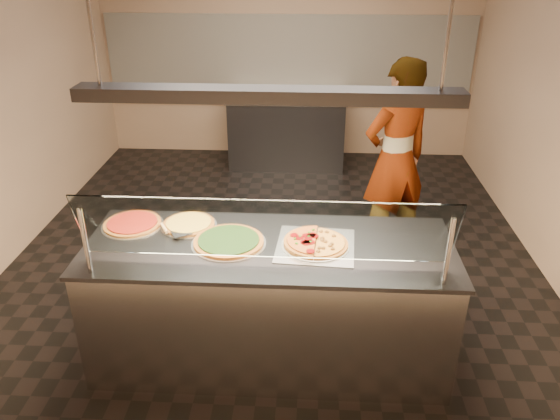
# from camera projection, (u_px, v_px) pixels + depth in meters

# --- Properties ---
(ground) EXTENTS (5.00, 6.00, 0.02)m
(ground) POSITION_uv_depth(u_px,v_px,m) (274.00, 261.00, 5.25)
(ground) COLOR black
(ground) RESTS_ON ground
(wall_back) EXTENTS (5.00, 0.02, 3.00)m
(wall_back) POSITION_uv_depth(u_px,v_px,m) (288.00, 45.00, 7.27)
(wall_back) COLOR tan
(wall_back) RESTS_ON ground
(wall_front) EXTENTS (5.00, 0.02, 3.00)m
(wall_front) POSITION_uv_depth(u_px,v_px,m) (213.00, 349.00, 1.89)
(wall_front) COLOR tan
(wall_front) RESTS_ON ground
(tile_band) EXTENTS (4.90, 0.02, 1.20)m
(tile_band) POSITION_uv_depth(u_px,v_px,m) (288.00, 61.00, 7.33)
(tile_band) COLOR silver
(tile_band) RESTS_ON wall_back
(serving_counter) EXTENTS (2.49, 0.94, 0.93)m
(serving_counter) POSITION_uv_depth(u_px,v_px,m) (270.00, 301.00, 3.87)
(serving_counter) COLOR #B7B7BC
(serving_counter) RESTS_ON ground
(sneeze_guard) EXTENTS (2.25, 0.18, 0.54)m
(sneeze_guard) POSITION_uv_depth(u_px,v_px,m) (264.00, 231.00, 3.22)
(sneeze_guard) COLOR #B7B7BC
(sneeze_guard) RESTS_ON serving_counter
(perforated_tray) EXTENTS (0.55, 0.55, 0.01)m
(perforated_tray) POSITION_uv_depth(u_px,v_px,m) (315.00, 245.00, 3.65)
(perforated_tray) COLOR silver
(perforated_tray) RESTS_ON serving_counter
(half_pizza_pepperoni) EXTENTS (0.25, 0.44, 0.05)m
(half_pizza_pepperoni) POSITION_uv_depth(u_px,v_px,m) (300.00, 241.00, 3.64)
(half_pizza_pepperoni) COLOR brown
(half_pizza_pepperoni) RESTS_ON perforated_tray
(half_pizza_sausage) EXTENTS (0.24, 0.44, 0.04)m
(half_pizza_sausage) POSITION_uv_depth(u_px,v_px,m) (331.00, 243.00, 3.63)
(half_pizza_sausage) COLOR brown
(half_pizza_sausage) RESTS_ON perforated_tray
(pizza_spinach) EXTENTS (0.50, 0.50, 0.03)m
(pizza_spinach) POSITION_uv_depth(u_px,v_px,m) (229.00, 241.00, 3.68)
(pizza_spinach) COLOR silver
(pizza_spinach) RESTS_ON serving_counter
(pizza_cheese) EXTENTS (0.40, 0.40, 0.03)m
(pizza_cheese) POSITION_uv_depth(u_px,v_px,m) (189.00, 223.00, 3.90)
(pizza_cheese) COLOR silver
(pizza_cheese) RESTS_ON serving_counter
(pizza_tomato) EXTENTS (0.44, 0.44, 0.03)m
(pizza_tomato) POSITION_uv_depth(u_px,v_px,m) (133.00, 223.00, 3.91)
(pizza_tomato) COLOR silver
(pizza_tomato) RESTS_ON serving_counter
(pizza_spatula) EXTENTS (0.26, 0.20, 0.02)m
(pizza_spatula) POSITION_uv_depth(u_px,v_px,m) (171.00, 229.00, 3.79)
(pizza_spatula) COLOR #B7B7BC
(pizza_spatula) RESTS_ON pizza_spinach
(prep_table) EXTENTS (1.55, 0.74, 0.93)m
(prep_table) POSITION_uv_depth(u_px,v_px,m) (287.00, 131.00, 7.32)
(prep_table) COLOR #333338
(prep_table) RESTS_ON ground
(worker) EXTENTS (0.82, 0.72, 1.88)m
(worker) POSITION_uv_depth(u_px,v_px,m) (396.00, 160.00, 5.04)
(worker) COLOR #3F3946
(worker) RESTS_ON ground
(heat_lamp_housing) EXTENTS (2.30, 0.18, 0.08)m
(heat_lamp_housing) POSITION_uv_depth(u_px,v_px,m) (268.00, 95.00, 3.21)
(heat_lamp_housing) COLOR #333338
(heat_lamp_housing) RESTS_ON ceiling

